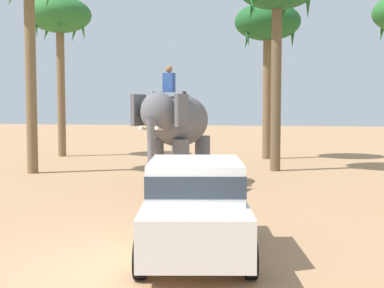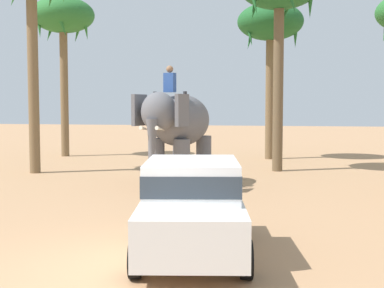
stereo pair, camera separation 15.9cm
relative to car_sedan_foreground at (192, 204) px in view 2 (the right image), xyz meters
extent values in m
plane|color=tan|center=(-0.84, -1.16, -0.93)|extent=(120.00, 120.00, 0.00)
cube|color=white|center=(-0.01, 0.04, -0.25)|extent=(2.34, 4.32, 0.76)
cube|color=white|center=(0.01, -0.06, 0.45)|extent=(1.88, 2.33, 0.64)
cube|color=#2D3842|center=(0.01, -0.06, 0.45)|extent=(1.90, 2.35, 0.35)
cylinder|color=black|center=(-1.05, 1.15, -0.63)|extent=(0.28, 0.62, 0.60)
cylinder|color=black|center=(0.63, 1.43, -0.63)|extent=(0.28, 0.62, 0.60)
cylinder|color=black|center=(-0.64, -1.36, -0.63)|extent=(0.28, 0.62, 0.60)
cylinder|color=black|center=(1.04, -1.08, -0.63)|extent=(0.28, 0.62, 0.60)
ellipsoid|color=slate|center=(-1.84, 8.01, 1.22)|extent=(2.23, 3.37, 1.70)
cylinder|color=slate|center=(-1.61, 7.01, -0.13)|extent=(0.52, 0.52, 1.60)
cylinder|color=slate|center=(-2.47, 7.20, -0.13)|extent=(0.52, 0.52, 1.60)
cylinder|color=slate|center=(-1.21, 8.83, -0.13)|extent=(0.52, 0.52, 1.60)
cylinder|color=slate|center=(-2.07, 9.02, -0.13)|extent=(0.52, 0.52, 1.60)
ellipsoid|color=slate|center=(-2.19, 6.42, 1.52)|extent=(1.29, 1.21, 1.20)
cube|color=slate|center=(-1.46, 6.37, 1.57)|extent=(0.29, 0.81, 0.96)
cube|color=slate|center=(-2.87, 6.68, 1.57)|extent=(0.29, 0.81, 0.96)
cone|color=slate|center=(-2.29, 5.98, 0.52)|extent=(0.43, 0.43, 1.60)
cone|color=beige|center=(-2.02, 5.98, 1.02)|extent=(0.24, 0.58, 0.21)
cone|color=beige|center=(-2.53, 6.09, 1.02)|extent=(0.24, 0.58, 0.21)
cube|color=#2D519E|center=(-2.02, 7.18, 2.42)|extent=(0.38, 0.31, 0.60)
sphere|color=#8E6647|center=(-2.02, 7.18, 2.84)|extent=(0.22, 0.22, 0.22)
cylinder|color=#333338|center=(-1.51, 7.07, 1.87)|extent=(0.12, 0.12, 0.55)
cylinder|color=#333338|center=(-2.53, 7.29, 1.87)|extent=(0.12, 0.12, 0.55)
cylinder|color=brown|center=(-9.76, 16.72, 2.59)|extent=(0.40, 0.40, 7.04)
ellipsoid|color=#286B2D|center=(-9.76, 16.72, 6.31)|extent=(3.20, 3.20, 1.80)
cone|color=#286B2D|center=(-8.56, 16.72, 5.81)|extent=(0.40, 0.92, 1.64)
cone|color=#286B2D|center=(-9.39, 17.86, 5.81)|extent=(0.91, 0.57, 1.67)
cone|color=#286B2D|center=(-10.73, 17.43, 5.81)|extent=(0.73, 0.83, 1.69)
cone|color=#286B2D|center=(-10.73, 16.02, 5.81)|extent=(0.73, 0.83, 1.69)
cone|color=#286B2D|center=(-9.39, 15.58, 5.81)|extent=(0.91, 0.57, 1.67)
cylinder|color=brown|center=(0.71, 17.18, 2.31)|extent=(0.40, 0.40, 6.48)
ellipsoid|color=#1E5B28|center=(0.71, 17.18, 5.75)|extent=(3.20, 3.20, 1.80)
cone|color=#1E5B28|center=(1.91, 17.18, 5.25)|extent=(0.40, 0.92, 1.64)
cone|color=#1E5B28|center=(1.09, 18.32, 5.25)|extent=(0.91, 0.57, 1.67)
cone|color=#1E5B28|center=(-0.26, 17.88, 5.25)|extent=(0.73, 0.83, 1.69)
cone|color=#1E5B28|center=(-0.26, 16.47, 5.25)|extent=(0.73, 0.83, 1.69)
cone|color=#1E5B28|center=(1.09, 16.04, 5.25)|extent=(0.91, 0.57, 1.67)
cylinder|color=brown|center=(-8.11, 10.12, 2.88)|extent=(0.41, 0.41, 7.61)
cylinder|color=brown|center=(1.22, 12.41, 2.63)|extent=(0.41, 0.41, 7.13)
cone|color=#1E5B28|center=(1.59, 13.55, 5.90)|extent=(0.91, 0.57, 1.67)
cone|color=#1E5B28|center=(0.25, 13.12, 5.90)|extent=(0.73, 0.83, 1.69)
camera|label=1|loc=(1.49, -9.04, 1.73)|focal=49.48mm
camera|label=2|loc=(1.65, -9.01, 1.73)|focal=49.48mm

